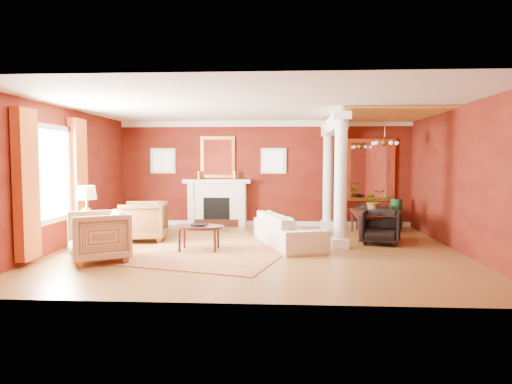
# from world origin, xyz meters

# --- Properties ---
(ground) EXTENTS (8.00, 8.00, 0.00)m
(ground) POSITION_xyz_m (0.00, 0.00, 0.00)
(ground) COLOR brown
(ground) RESTS_ON ground
(room_shell) EXTENTS (8.04, 7.04, 2.92)m
(room_shell) POSITION_xyz_m (0.00, 0.00, 2.02)
(room_shell) COLOR maroon
(room_shell) RESTS_ON ground
(fireplace) EXTENTS (1.85, 0.42, 1.29)m
(fireplace) POSITION_xyz_m (-1.30, 3.32, 0.65)
(fireplace) COLOR white
(fireplace) RESTS_ON ground
(overmantel_mirror) EXTENTS (0.95, 0.07, 1.15)m
(overmantel_mirror) POSITION_xyz_m (-1.30, 3.45, 1.90)
(overmantel_mirror) COLOR gold
(overmantel_mirror) RESTS_ON fireplace
(flank_window_left) EXTENTS (0.70, 0.07, 0.70)m
(flank_window_left) POSITION_xyz_m (-2.85, 3.46, 1.80)
(flank_window_left) COLOR white
(flank_window_left) RESTS_ON room_shell
(flank_window_right) EXTENTS (0.70, 0.07, 0.70)m
(flank_window_right) POSITION_xyz_m (0.25, 3.46, 1.80)
(flank_window_right) COLOR white
(flank_window_right) RESTS_ON room_shell
(left_window) EXTENTS (0.21, 2.55, 2.60)m
(left_window) POSITION_xyz_m (-3.89, -0.60, 1.42)
(left_window) COLOR white
(left_window) RESTS_ON room_shell
(column_front) EXTENTS (0.36, 0.36, 2.80)m
(column_front) POSITION_xyz_m (1.70, 0.30, 1.43)
(column_front) COLOR white
(column_front) RESTS_ON ground
(column_back) EXTENTS (0.36, 0.36, 2.80)m
(column_back) POSITION_xyz_m (1.70, 3.00, 1.43)
(column_back) COLOR white
(column_back) RESTS_ON ground
(header_beam) EXTENTS (0.30, 3.20, 0.32)m
(header_beam) POSITION_xyz_m (1.70, 1.90, 2.62)
(header_beam) COLOR white
(header_beam) RESTS_ON column_front
(amber_ceiling) EXTENTS (2.30, 3.40, 0.04)m
(amber_ceiling) POSITION_xyz_m (2.85, 1.75, 2.87)
(amber_ceiling) COLOR gold
(amber_ceiling) RESTS_ON room_shell
(dining_mirror) EXTENTS (1.30, 0.07, 1.70)m
(dining_mirror) POSITION_xyz_m (2.90, 3.45, 1.55)
(dining_mirror) COLOR gold
(dining_mirror) RESTS_ON room_shell
(chandelier) EXTENTS (0.60, 0.62, 0.75)m
(chandelier) POSITION_xyz_m (2.90, 1.80, 2.25)
(chandelier) COLOR #B08137
(chandelier) RESTS_ON room_shell
(crown_trim) EXTENTS (8.00, 0.08, 0.16)m
(crown_trim) POSITION_xyz_m (0.00, 3.46, 2.82)
(crown_trim) COLOR white
(crown_trim) RESTS_ON room_shell
(base_trim) EXTENTS (8.00, 0.08, 0.12)m
(base_trim) POSITION_xyz_m (0.00, 3.46, 0.06)
(base_trim) COLOR white
(base_trim) RESTS_ON ground
(rug) EXTENTS (3.83, 4.50, 0.02)m
(rug) POSITION_xyz_m (-0.82, 0.01, 0.01)
(rug) COLOR maroon
(rug) RESTS_ON ground
(sofa) EXTENTS (1.38, 2.43, 0.91)m
(sofa) POSITION_xyz_m (0.63, 0.49, 0.46)
(sofa) COLOR beige
(sofa) RESTS_ON ground
(armchair_leopard) EXTENTS (1.01, 1.06, 0.98)m
(armchair_leopard) POSITION_xyz_m (-2.62, 0.88, 0.49)
(armchair_leopard) COLOR black
(armchair_leopard) RESTS_ON ground
(armchair_stripe) EXTENTS (1.28, 1.30, 1.00)m
(armchair_stripe) POSITION_xyz_m (-2.79, -1.24, 0.50)
(armchair_stripe) COLOR tan
(armchair_stripe) RESTS_ON ground
(coffee_table) EXTENTS (1.00, 1.00, 0.51)m
(coffee_table) POSITION_xyz_m (-1.16, -0.17, 0.46)
(coffee_table) COLOR black
(coffee_table) RESTS_ON ground
(coffee_book) EXTENTS (0.17, 0.04, 0.23)m
(coffee_book) POSITION_xyz_m (-1.15, -0.19, 0.62)
(coffee_book) COLOR black
(coffee_book) RESTS_ON coffee_table
(side_table) EXTENTS (0.53, 0.53, 1.32)m
(side_table) POSITION_xyz_m (-3.32, -0.50, 0.87)
(side_table) COLOR black
(side_table) RESTS_ON ground
(dining_table) EXTENTS (0.66, 1.69, 0.93)m
(dining_table) POSITION_xyz_m (2.67, 1.74, 0.47)
(dining_table) COLOR black
(dining_table) RESTS_ON ground
(dining_chair_near) EXTENTS (0.95, 0.92, 0.80)m
(dining_chair_near) POSITION_xyz_m (2.64, 0.80, 0.40)
(dining_chair_near) COLOR black
(dining_chair_near) RESTS_ON ground
(dining_chair_far) EXTENTS (0.87, 0.84, 0.75)m
(dining_chair_far) POSITION_xyz_m (2.80, 2.64, 0.37)
(dining_chair_far) COLOR black
(dining_chair_far) RESTS_ON ground
(green_urn) EXTENTS (0.34, 0.34, 0.81)m
(green_urn) POSITION_xyz_m (3.50, 3.00, 0.32)
(green_urn) COLOR #14401F
(green_urn) RESTS_ON ground
(potted_plant) EXTENTS (0.54, 0.59, 0.41)m
(potted_plant) POSITION_xyz_m (2.68, 1.81, 1.14)
(potted_plant) COLOR #26591E
(potted_plant) RESTS_ON dining_table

